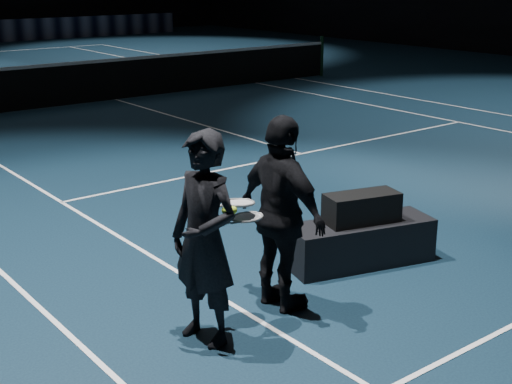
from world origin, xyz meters
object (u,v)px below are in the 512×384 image
Objects in this scene: racket_lower at (247,217)px; racket_upper at (239,203)px; racket_bag at (362,208)px; player_b at (282,215)px; tennis_balls at (229,208)px; player_a at (205,239)px; player_bench at (360,243)px.

racket_upper is at bearing 141.34° from racket_lower.
racket_lower reaches higher than racket_bag.
player_b is 14.34× the size of tennis_balls.
player_b reaches higher than racket_upper.
racket_lower is 0.23m from tennis_balls.
racket_lower is (-0.40, -0.04, 0.07)m from player_b.
racket_upper is at bearing -156.08° from racket_bag.
tennis_balls is (-0.59, -0.05, 0.20)m from player_b.
racket_lower is (0.45, 0.04, 0.07)m from player_a.
racket_bag is 1.30m from player_b.
racket_bag is at bearing 0.00° from player_bench.
racket_lower is (-1.65, -0.29, 0.34)m from racket_bag.
racket_upper is (-0.45, -0.00, 0.20)m from player_b.
racket_lower is at bearing 82.40° from player_a.
racket_upper is at bearing 18.78° from tennis_balls.
player_bench is 2.20× the size of racket_upper.
player_bench is 0.87× the size of player_a.
player_a is 0.32m from tennis_balls.
player_a reaches higher than player_bench.
player_b is at bearing -0.00° from racket_lower.
racket_upper is 5.67× the size of tennis_balls.
racket_bag is at bearing -80.25° from player_b.
player_b reaches higher than player_bench.
tennis_balls is at bearing -155.25° from player_bench.
racket_upper reaches higher than player_bench.
tennis_balls is at bearing -170.43° from racket_upper.
tennis_balls is at bearing 83.53° from player_a.
player_a is (-2.10, -0.33, 0.64)m from player_bench.
tennis_balls reaches higher than racket_upper.
player_a is 1.00× the size of player_b.
player_bench is 2.00× the size of racket_bag.
player_b reaches higher than racket_lower.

